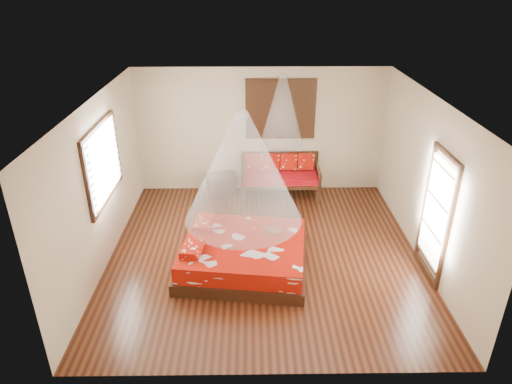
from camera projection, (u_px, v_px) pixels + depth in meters
room at (265, 183)px, 7.64m from camera, size 5.54×5.54×2.84m
bed at (243, 254)px, 7.78m from camera, size 2.33×2.16×0.64m
daybed at (280, 174)px, 10.17m from camera, size 1.75×0.78×0.94m
storage_chest at (221, 184)px, 10.34m from camera, size 0.76×0.62×0.46m
shutter_panel at (281, 109)px, 9.86m from camera, size 1.52×0.06×1.32m
window_left at (103, 163)px, 7.65m from camera, size 0.10×1.74×1.34m
glazed_door at (436, 217)px, 7.28m from camera, size 0.08×1.02×2.16m
wine_tray at (274, 228)px, 7.96m from camera, size 0.28×0.28×0.23m
mosquito_net_main at (243, 168)px, 7.08m from camera, size 1.90×1.90×1.80m
mosquito_net_daybed at (282, 111)px, 9.40m from camera, size 0.92×0.92×1.50m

